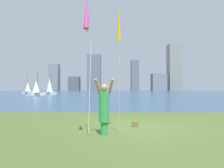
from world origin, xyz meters
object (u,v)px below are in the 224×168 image
object	(u,v)px
person	(104,107)
bag	(135,124)
sailboat_3	(36,88)
sailboat_5	(50,86)
kite_flag_left	(87,17)
kite_flag_right	(119,27)
sailboat_6	(28,88)

from	to	relation	value
person	bag	xyz separation A→B (m)	(1.12, 1.32, -0.77)
sailboat_3	sailboat_5	distance (m)	5.38
kite_flag_left	sailboat_5	bearing A→B (deg)	109.14
kite_flag_right	bag	xyz separation A→B (m)	(0.63, 0.79, -3.48)
bag	sailboat_6	bearing A→B (deg)	117.43
sailboat_6	kite_flag_right	bearing A→B (deg)	-63.60
person	kite_flag_right	xyz separation A→B (m)	(0.48, 0.52, 2.70)
bag	kite_flag_right	bearing A→B (deg)	-128.57
bag	sailboat_3	world-z (taller)	sailboat_3
kite_flag_left	sailboat_6	distance (m)	52.22
bag	sailboat_5	distance (m)	40.90
kite_flag_right	sailboat_5	size ratio (longest dim) A/B	0.85
kite_flag_left	sailboat_5	distance (m)	42.03
bag	sailboat_5	size ratio (longest dim) A/B	0.04
kite_flag_left	kite_flag_right	distance (m)	1.41
sailboat_6	person	bearing A→B (deg)	-64.34
kite_flag_right	sailboat_6	xyz separation A→B (m)	(-22.98, 46.28, -2.02)
kite_flag_right	sailboat_5	xyz separation A→B (m)	(-14.74, 38.65, -1.69)
person	sailboat_3	world-z (taller)	sailboat_3
kite_flag_left	kite_flag_right	world-z (taller)	kite_flag_right
sailboat_6	bag	bearing A→B (deg)	-62.57
kite_flag_right	sailboat_3	size ratio (longest dim) A/B	0.89
sailboat_3	person	bearing A→B (deg)	-65.81
kite_flag_right	sailboat_6	world-z (taller)	sailboat_6
kite_flag_left	sailboat_3	size ratio (longest dim) A/B	0.88
kite_flag_left	person	bearing A→B (deg)	45.86
bag	sailboat_3	bearing A→B (deg)	116.64
person	bag	world-z (taller)	person
person	bag	bearing A→B (deg)	46.69
kite_flag_left	bag	world-z (taller)	kite_flag_left
person	bag	distance (m)	1.89
kite_flag_right	person	bearing A→B (deg)	-132.72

